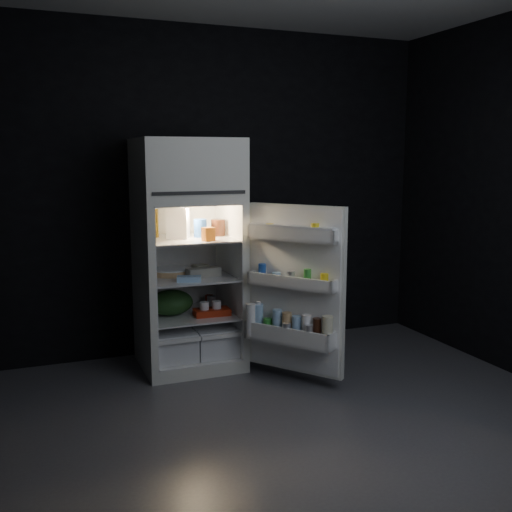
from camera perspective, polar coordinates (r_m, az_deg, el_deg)
name	(u,v)px	position (r m, az deg, el deg)	size (l,w,h in m)	color
floor	(285,427)	(3.84, 2.79, -15.91)	(4.00, 3.40, 0.00)	#4F4F54
wall_back	(203,192)	(5.07, -5.06, 6.10)	(4.00, 0.00, 2.70)	black
wall_front	(508,251)	(2.07, 22.87, 0.48)	(4.00, 0.00, 2.70)	black
refrigerator	(187,246)	(4.69, -6.57, 0.94)	(0.76, 0.71, 1.78)	white
fridge_door	(293,293)	(4.31, 3.59, -3.55)	(0.58, 0.69, 1.22)	white
milk_jug	(178,222)	(4.63, -7.43, 3.19)	(0.16, 0.16, 0.24)	white
mayo_jar	(200,228)	(4.66, -5.33, 2.66)	(0.10, 0.10, 0.14)	#1D48A0
jam_jar	(218,228)	(4.73, -3.64, 2.72)	(0.11, 0.11, 0.13)	black
amber_bottle	(153,223)	(4.70, -9.77, 3.11)	(0.08, 0.08, 0.22)	#B6881D
small_carton	(208,234)	(4.46, -4.56, 2.09)	(0.09, 0.06, 0.10)	#CD6518
egg_carton	(203,272)	(4.64, -5.03, -1.55)	(0.26, 0.10, 0.07)	gray
pie	(171,272)	(4.76, -8.09, -1.51)	(0.33, 0.33, 0.04)	tan
flat_package	(189,279)	(4.48, -6.39, -2.18)	(0.18, 0.09, 0.04)	#93BCE3
wrapped_pkg	(200,268)	(4.89, -5.31, -1.11)	(0.12, 0.10, 0.05)	beige
produce_bag	(171,302)	(4.71, -8.11, -4.41)	(0.35, 0.29, 0.20)	#193815
yogurt_tray	(212,312)	(4.68, -4.23, -5.34)	(0.28, 0.15, 0.05)	#A0240D
small_can_red	(209,300)	(4.97, -4.47, -4.24)	(0.07, 0.07, 0.09)	#A0240D
small_can_silver	(211,301)	(4.94, -4.29, -4.32)	(0.07, 0.07, 0.09)	silver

